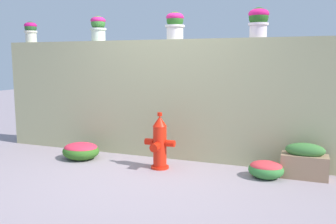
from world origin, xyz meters
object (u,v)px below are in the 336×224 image
(fire_hydrant, at_px, (160,144))
(flower_bush_right, at_px, (81,150))
(flower_bush_left, at_px, (266,169))
(potted_plant_2, at_px, (175,24))
(planter_box, at_px, (305,161))
(potted_plant_0, at_px, (31,30))
(potted_plant_3, at_px, (259,20))
(potted_plant_1, at_px, (98,27))

(fire_hydrant, xyz_separation_m, flower_bush_right, (-1.29, 0.03, -0.21))
(flower_bush_left, bearing_deg, flower_bush_right, -178.29)
(potted_plant_2, relative_size, fire_hydrant, 0.53)
(fire_hydrant, relative_size, flower_bush_left, 1.76)
(flower_bush_right, height_order, planter_box, planter_box)
(potted_plant_0, relative_size, flower_bush_left, 0.80)
(flower_bush_right, bearing_deg, potted_plant_3, 14.44)
(potted_plant_2, bearing_deg, flower_bush_right, -152.80)
(fire_hydrant, bearing_deg, planter_box, 8.25)
(fire_hydrant, bearing_deg, potted_plant_1, 152.57)
(potted_plant_1, distance_m, fire_hydrant, 2.24)
(potted_plant_3, distance_m, flower_bush_right, 3.17)
(potted_plant_2, distance_m, fire_hydrant, 1.79)
(potted_plant_2, height_order, fire_hydrant, potted_plant_2)
(flower_bush_left, height_order, planter_box, planter_box)
(potted_plant_3, distance_m, flower_bush_left, 1.99)
(planter_box, bearing_deg, potted_plant_1, 172.39)
(potted_plant_0, xyz_separation_m, potted_plant_3, (3.82, 0.03, 0.03))
(potted_plant_3, height_order, flower_bush_left, potted_plant_3)
(potted_plant_0, xyz_separation_m, potted_plant_1, (1.30, 0.07, 0.02))
(potted_plant_1, bearing_deg, flower_bush_right, -85.44)
(potted_plant_2, bearing_deg, fire_hydrant, -87.93)
(flower_bush_right, bearing_deg, potted_plant_1, 94.56)
(potted_plant_1, bearing_deg, fire_hydrant, -27.43)
(planter_box, bearing_deg, flower_bush_left, -160.14)
(potted_plant_2, xyz_separation_m, fire_hydrant, (0.02, -0.68, -1.66))
(fire_hydrant, distance_m, planter_box, 1.88)
(potted_plant_1, relative_size, planter_box, 0.72)
(potted_plant_3, relative_size, flower_bush_right, 0.73)
(fire_hydrant, relative_size, flower_bush_right, 1.39)
(potted_plant_3, xyz_separation_m, fire_hydrant, (-1.18, -0.66, -1.66))
(potted_plant_1, relative_size, flower_bush_left, 0.92)
(flower_bush_right, bearing_deg, potted_plant_2, 27.20)
(flower_bush_right, bearing_deg, flower_bush_left, 1.71)
(potted_plant_0, relative_size, fire_hydrant, 0.46)
(potted_plant_0, height_order, planter_box, potted_plant_0)
(potted_plant_1, xyz_separation_m, flower_bush_left, (2.75, -0.59, -1.89))
(potted_plant_3, bearing_deg, planter_box, -30.19)
(potted_plant_1, relative_size, flower_bush_right, 0.73)
(potted_plant_0, bearing_deg, potted_plant_3, 0.49)
(flower_bush_left, bearing_deg, fire_hydrant, -175.67)
(potted_plant_0, height_order, flower_bush_left, potted_plant_0)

